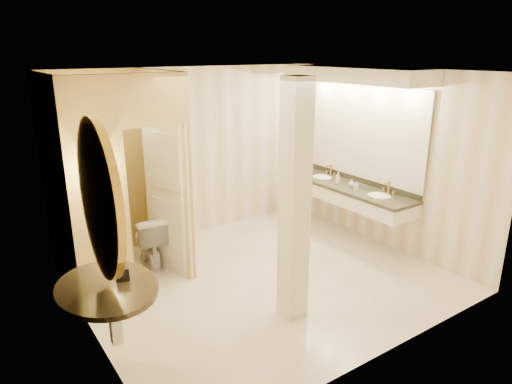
% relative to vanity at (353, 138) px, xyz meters
% --- Properties ---
extents(floor, '(4.50, 4.50, 0.00)m').
position_rel_vanity_xyz_m(floor, '(-1.98, -0.40, -1.63)').
color(floor, white).
rests_on(floor, ground).
extents(ceiling, '(4.50, 4.50, 0.00)m').
position_rel_vanity_xyz_m(ceiling, '(-1.98, -0.40, 1.07)').
color(ceiling, white).
rests_on(ceiling, wall_back).
extents(wall_back, '(4.50, 0.02, 2.70)m').
position_rel_vanity_xyz_m(wall_back, '(-1.98, 1.60, -0.28)').
color(wall_back, '#EFE4CF').
rests_on(wall_back, floor).
extents(wall_front, '(4.50, 0.02, 2.70)m').
position_rel_vanity_xyz_m(wall_front, '(-1.98, -2.40, -0.28)').
color(wall_front, '#EFE4CF').
rests_on(wall_front, floor).
extents(wall_left, '(0.02, 4.00, 2.70)m').
position_rel_vanity_xyz_m(wall_left, '(-4.23, -0.40, -0.28)').
color(wall_left, '#EFE4CF').
rests_on(wall_left, floor).
extents(wall_right, '(0.02, 4.00, 2.70)m').
position_rel_vanity_xyz_m(wall_right, '(0.27, -0.40, -0.28)').
color(wall_right, '#EFE4CF').
rests_on(wall_right, floor).
extents(toilet_closet, '(1.50, 1.55, 2.70)m').
position_rel_vanity_xyz_m(toilet_closet, '(-3.10, 0.57, -0.24)').
color(toilet_closet, '#D8BB71').
rests_on(toilet_closet, floor).
extents(wall_sconce, '(0.14, 0.14, 0.42)m').
position_rel_vanity_xyz_m(wall_sconce, '(-3.90, 0.03, 0.10)').
color(wall_sconce, '#BB8C3C').
rests_on(wall_sconce, toilet_closet).
extents(vanity, '(0.75, 2.51, 2.09)m').
position_rel_vanity_xyz_m(vanity, '(0.00, 0.00, 0.00)').
color(vanity, white).
rests_on(vanity, floor).
extents(console_shelf, '(1.13, 1.13, 2.01)m').
position_rel_vanity_xyz_m(console_shelf, '(-4.19, -1.05, -0.28)').
color(console_shelf, black).
rests_on(console_shelf, floor).
extents(pillar, '(0.26, 0.26, 2.70)m').
position_rel_vanity_xyz_m(pillar, '(-2.21, -1.30, -0.28)').
color(pillar, white).
rests_on(pillar, floor).
extents(tissue_box, '(0.15, 0.15, 0.12)m').
position_rel_vanity_xyz_m(tissue_box, '(-4.05, -1.01, -0.69)').
color(tissue_box, black).
rests_on(tissue_box, console_shelf).
extents(toilet, '(0.53, 0.79, 0.75)m').
position_rel_vanity_xyz_m(toilet, '(-3.08, 0.84, -1.25)').
color(toilet, white).
rests_on(toilet, floor).
extents(soap_bottle_a, '(0.07, 0.07, 0.12)m').
position_rel_vanity_xyz_m(soap_bottle_a, '(-0.10, -0.22, -0.69)').
color(soap_bottle_a, beige).
rests_on(soap_bottle_a, vanity).
extents(soap_bottle_b, '(0.10, 0.10, 0.12)m').
position_rel_vanity_xyz_m(soap_bottle_b, '(-0.05, -0.07, -0.69)').
color(soap_bottle_b, silver).
rests_on(soap_bottle_b, vanity).
extents(soap_bottle_c, '(0.08, 0.08, 0.19)m').
position_rel_vanity_xyz_m(soap_bottle_c, '(-0.11, 0.17, -0.66)').
color(soap_bottle_c, '#C6B28C').
rests_on(soap_bottle_c, vanity).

